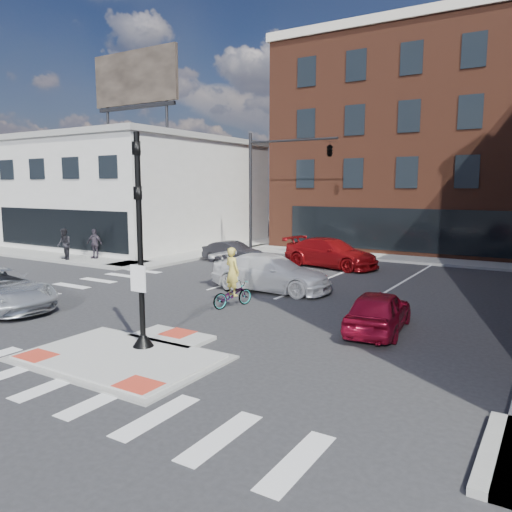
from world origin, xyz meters
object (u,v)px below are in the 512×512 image
Objects in this scene: cyclist at (232,287)px; pedestrian_a at (64,244)px; bg_car_dark at (232,252)px; bg_car_red at (331,253)px; white_pickup at (271,273)px; red_sedan at (379,311)px; pedestrian_b at (94,244)px.

pedestrian_a is at bearing 1.56° from cyclist.
cyclist is (6.38, -9.33, 0.14)m from bg_car_dark.
bg_car_red is 16.16m from pedestrian_a.
white_pickup reaches higher than bg_car_dark.
pedestrian_a is (-14.64, -6.83, 0.30)m from bg_car_red.
white_pickup reaches higher than red_sedan.
pedestrian_a is (-21.06, 4.29, 0.44)m from red_sedan.
red_sedan is at bearing 7.48° from pedestrian_a.
white_pickup is 2.85× the size of pedestrian_a.
cyclist reaches higher than red_sedan.
red_sedan is 21.49m from pedestrian_a.
pedestrian_b is (-7.83, -3.85, 0.43)m from bg_car_dark.
white_pickup is 7.41m from bg_car_red.
pedestrian_a is at bearing 86.02° from white_pickup.
white_pickup is 3.01× the size of pedestrian_b.
bg_car_red is 10.86m from cyclist.
cyclist is at bearing -177.35° from white_pickup.
white_pickup is 1.42× the size of bg_car_dark.
bg_car_red reaches higher than white_pickup.
bg_car_dark is at bearing -44.52° from red_sedan.
bg_car_dark is at bearing -39.29° from cyclist.
pedestrian_a reaches higher than bg_car_dark.
bg_car_dark is (-6.12, 5.89, -0.16)m from white_pickup.
red_sedan is at bearing -27.93° from pedestrian_b.
white_pickup is 3.45m from cyclist.
bg_car_red is (-6.42, 11.13, 0.14)m from red_sedan.
pedestrian_a reaches higher than bg_car_red.
white_pickup is at bearing -166.87° from bg_car_red.
bg_car_red is 3.10× the size of pedestrian_b.
white_pickup is 14.95m from pedestrian_a.
red_sedan is 7.17m from white_pickup.
pedestrian_b is (-14.21, 5.49, 0.28)m from cyclist.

